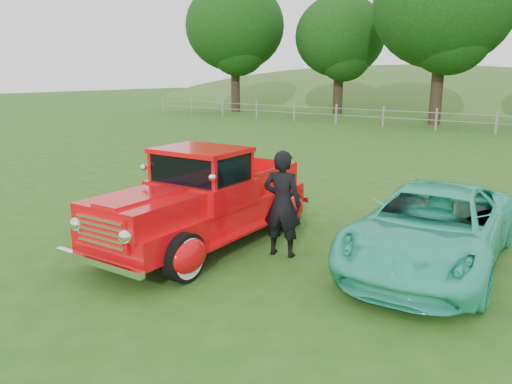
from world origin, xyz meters
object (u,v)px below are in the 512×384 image
Objects in this scene: tree_far_west at (235,27)px; tree_near_west at (444,5)px; tree_mid_west at (340,37)px; teal_sedan at (432,228)px; man at (282,204)px; red_pickup at (204,201)px.

tree_near_west is at bearing -3.58° from tree_far_west.
tree_near_west is at bearing -20.56° from tree_mid_west.
man reaches higher than teal_sedan.
teal_sedan is at bearing -73.12° from tree_near_west.
tree_near_west is at bearing 102.50° from teal_sedan.
red_pickup is at bearing -52.53° from tree_far_west.
man is (-2.19, -1.05, 0.28)m from teal_sedan.
tree_far_west is 0.95× the size of tree_near_west.
man is (1.47, 0.32, 0.12)m from red_pickup.
tree_mid_west is at bearing 159.44° from tree_near_west.
tree_mid_west reaches higher than red_pickup.
red_pickup is 3.92m from teal_sedan.
teal_sedan is at bearing -59.93° from tree_mid_west.
tree_far_west reaches higher than teal_sedan.
tree_mid_west is (8.00, 2.00, -0.94)m from tree_far_west.
tree_near_west is 24.53m from teal_sedan.
tree_far_west is 2.17× the size of teal_sedan.
man is (12.70, -26.77, -4.64)m from tree_mid_west.
tree_mid_west is 0.81× the size of tree_near_west.
tree_mid_west is 8.63m from tree_near_west.
tree_mid_west is at bearing -78.22° from man.
man reaches higher than red_pickup.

